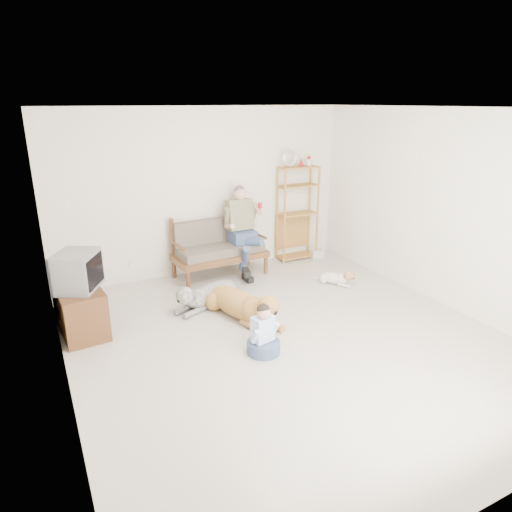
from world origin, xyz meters
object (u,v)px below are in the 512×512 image
loveseat (218,247)px  golden_retriever (244,305)px  tv_stand (80,310)px  etagere (297,212)px

loveseat → golden_retriever: bearing=-104.9°
loveseat → tv_stand: loveseat is taller
loveseat → etagere: (1.59, 0.12, 0.38)m
loveseat → etagere: etagere is taller
etagere → golden_retriever: etagere is taller
loveseat → tv_stand: (-2.32, -1.09, -0.19)m
tv_stand → golden_retriever: tv_stand is taller
tv_stand → golden_retriever: 2.07m
etagere → golden_retriever: bearing=-137.1°
golden_retriever → loveseat: bearing=65.0°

